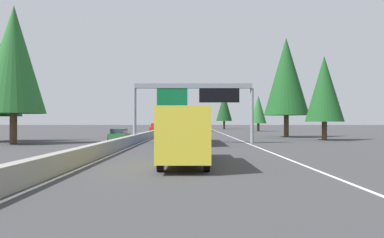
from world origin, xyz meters
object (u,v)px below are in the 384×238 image
object	(u,v)px
sign_gantry_overhead	(195,96)
pickup_mid_center	(205,127)
conifer_right_distant	(224,107)
conifer_right_near	(324,89)
bus_far_center	(189,127)
oncoming_near	(155,127)
box_truck_distant_b	(185,134)
conifer_right_far	(258,109)
conifer_left_foreground	(14,59)
conifer_right_mid	(286,76)
oncoming_far	(119,135)
sedan_near_right	(190,133)

from	to	relation	value
sign_gantry_overhead	pickup_mid_center	world-z (taller)	sign_gantry_overhead
sign_gantry_overhead	conifer_right_distant	size ratio (longest dim) A/B	1.15
conifer_right_near	conifer_right_distant	world-z (taller)	conifer_right_distant
bus_far_center	conifer_right_distant	size ratio (longest dim) A/B	1.05
bus_far_center	oncoming_near	size ratio (longest dim) A/B	2.05
box_truck_distant_b	oncoming_near	world-z (taller)	box_truck_distant_b
sign_gantry_overhead	conifer_right_distant	bearing A→B (deg)	-8.15
sign_gantry_overhead	conifer_right_far	bearing A→B (deg)	-19.50
conifer_right_near	conifer_left_foreground	size ratio (longest dim) A/B	0.73
conifer_right_mid	conifer_right_far	size ratio (longest dim) A/B	1.73
sign_gantry_overhead	oncoming_far	xyz separation A→B (m)	(3.86, 8.75, -4.31)
conifer_left_foreground	oncoming_far	bearing A→B (deg)	-63.81
conifer_right_mid	conifer_right_near	bearing A→B (deg)	-163.87
conifer_left_foreground	conifer_right_near	bearing A→B (deg)	-79.15
conifer_right_far	conifer_left_foreground	xyz separation A→B (m)	(-43.76, 33.69, 3.53)
sign_gantry_overhead	oncoming_far	bearing A→B (deg)	66.22
sedan_near_right	conifer_right_distant	xyz separation A→B (m)	(56.70, -10.09, 6.00)
bus_far_center	conifer_right_mid	size ratio (longest dim) A/B	0.79
sign_gantry_overhead	conifer_right_near	size ratio (longest dim) A/B	1.23
sign_gantry_overhead	box_truck_distant_b	bearing A→B (deg)	177.54
conifer_right_near	conifer_left_foreground	xyz separation A→B (m)	(-6.58, 34.34, 2.37)
sedan_near_right	conifer_right_mid	size ratio (longest dim) A/B	0.30
oncoming_near	conifer_right_near	distance (m)	46.93
sign_gantry_overhead	conifer_right_distant	world-z (taller)	conifer_right_distant
sedan_near_right	pickup_mid_center	world-z (taller)	pickup_mid_center
conifer_right_far	conifer_left_foreground	distance (m)	55.34
oncoming_far	conifer_right_mid	world-z (taller)	conifer_right_mid
conifer_right_mid	box_truck_distant_b	bearing A→B (deg)	155.33
sign_gantry_overhead	conifer_left_foreground	world-z (taller)	conifer_left_foreground
oncoming_near	conifer_right_near	size ratio (longest dim) A/B	0.54
oncoming_far	conifer_right_far	size ratio (longest dim) A/B	0.52
oncoming_far	conifer_left_foreground	distance (m)	13.49
sign_gantry_overhead	conifer_right_near	bearing A→B (deg)	-70.40
box_truck_distant_b	conifer_left_foreground	distance (m)	25.08
sign_gantry_overhead	sedan_near_right	world-z (taller)	sign_gantry_overhead
bus_far_center	pickup_mid_center	xyz separation A→B (m)	(46.39, -3.52, -0.80)
conifer_right_far	oncoming_far	bearing A→B (deg)	148.45
box_truck_distant_b	conifer_right_mid	bearing A→B (deg)	-24.67
pickup_mid_center	conifer_left_foreground	xyz separation A→B (m)	(-47.41, 21.41, 7.71)
conifer_right_near	conifer_left_foreground	distance (m)	35.04
oncoming_far	conifer_left_foreground	size ratio (longest dim) A/B	0.31
sign_gantry_overhead	box_truck_distant_b	world-z (taller)	sign_gantry_overhead
conifer_right_near	conifer_right_far	size ratio (longest dim) A/B	1.23
oncoming_near	conifer_right_mid	size ratio (longest dim) A/B	0.38
oncoming_near	conifer_left_foreground	distance (m)	47.61
oncoming_far	conifer_right_mid	bearing A→B (deg)	113.97
oncoming_near	sign_gantry_overhead	bearing A→B (deg)	11.37
oncoming_far	conifer_left_foreground	world-z (taller)	conifer_left_foreground
pickup_mid_center	conifer_left_foreground	size ratio (longest dim) A/B	0.39
pickup_mid_center	oncoming_near	world-z (taller)	same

